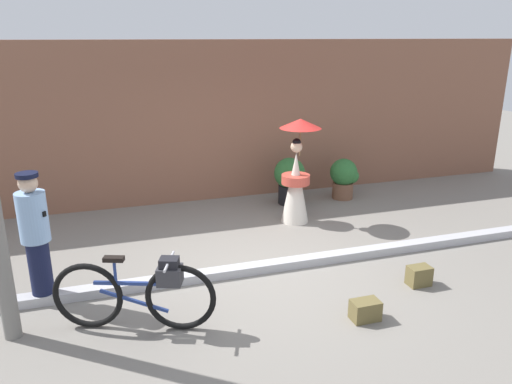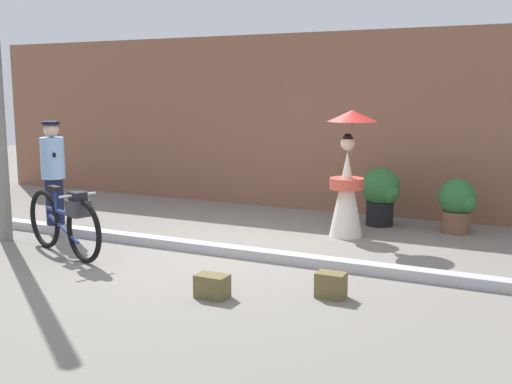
% 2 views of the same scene
% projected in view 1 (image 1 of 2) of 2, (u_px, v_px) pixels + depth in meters
% --- Properties ---
extents(ground_plane, '(30.00, 30.00, 0.00)m').
position_uv_depth(ground_plane, '(260.00, 271.00, 6.82)').
color(ground_plane, gray).
extents(building_wall, '(14.00, 0.40, 3.06)m').
position_uv_depth(building_wall, '(204.00, 122.00, 9.55)').
color(building_wall, brown).
rests_on(building_wall, ground_plane).
extents(sidewalk_curb, '(14.00, 0.20, 0.12)m').
position_uv_depth(sidewalk_curb, '(260.00, 268.00, 6.81)').
color(sidewalk_curb, '#B2B2B7').
rests_on(sidewalk_curb, ground_plane).
extents(bicycle_near_officer, '(1.73, 0.71, 0.87)m').
position_uv_depth(bicycle_near_officer, '(139.00, 292.00, 5.37)').
color(bicycle_near_officer, black).
rests_on(bicycle_near_officer, ground_plane).
extents(person_officer, '(0.34, 0.34, 1.64)m').
position_uv_depth(person_officer, '(35.00, 236.00, 5.80)').
color(person_officer, '#141938').
rests_on(person_officer, ground_plane).
extents(person_with_parasol, '(0.70, 0.70, 1.81)m').
position_uv_depth(person_with_parasol, '(296.00, 174.00, 8.42)').
color(person_with_parasol, silver).
rests_on(person_with_parasol, ground_plane).
extents(potted_plant_by_door, '(0.61, 0.60, 0.91)m').
position_uv_depth(potted_plant_by_door, '(290.00, 178.00, 9.44)').
color(potted_plant_by_door, black).
rests_on(potted_plant_by_door, ground_plane).
extents(potted_plant_small, '(0.55, 0.54, 0.81)m').
position_uv_depth(potted_plant_small, '(344.00, 177.00, 9.77)').
color(potted_plant_small, brown).
rests_on(potted_plant_small, ground_plane).
extents(backpack_on_pavement, '(0.29, 0.20, 0.26)m').
position_uv_depth(backpack_on_pavement, '(419.00, 276.00, 6.42)').
color(backpack_on_pavement, brown).
rests_on(backpack_on_pavement, ground_plane).
extents(backpack_spare, '(0.33, 0.21, 0.24)m').
position_uv_depth(backpack_spare, '(366.00, 310.00, 5.63)').
color(backpack_spare, brown).
rests_on(backpack_spare, ground_plane).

